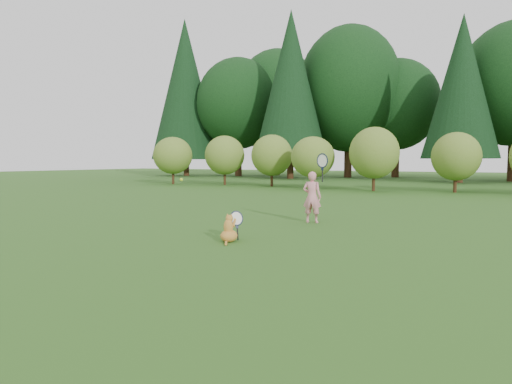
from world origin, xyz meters
The scene contains 6 objects.
ground centered at (0.00, 0.00, 0.00)m, with size 100.00×100.00×0.00m, color #235518.
shrub_row centered at (0.00, 13.00, 1.40)m, with size 28.00×3.00×2.80m, color olive, non-canonical shape.
woodland_backdrop centered at (0.00, 23.00, 7.50)m, with size 48.00×10.00×15.00m, color black, non-canonical shape.
child centered at (1.13, 1.67, 0.59)m, with size 0.64×0.34×1.69m.
cat centered at (0.72, -1.08, 0.24)m, with size 0.38×0.71×0.63m.
tennis_ball centered at (-1.05, -0.13, 0.97)m, with size 0.07×0.07×0.07m.
Camera 1 is at (4.58, -7.11, 1.36)m, focal length 30.00 mm.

